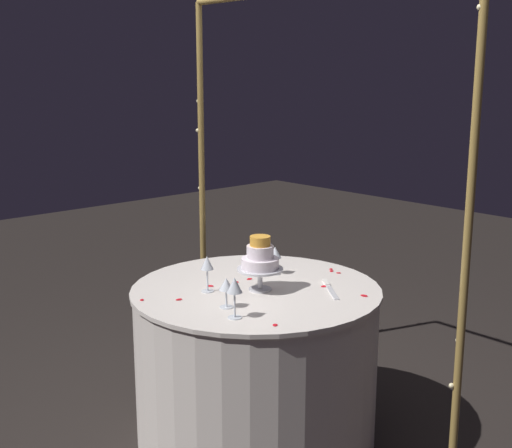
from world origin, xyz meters
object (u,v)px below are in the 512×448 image
object	(u,v)px
wine_glass_1	(235,287)
tiered_cake	(260,259)
decorative_arch	(311,151)
wine_glass_0	(226,286)
wine_glass_3	(207,265)
cake_knife	(330,288)
wine_glass_2	(275,254)
main_table	(256,364)

from	to	relation	value
wine_glass_1	tiered_cake	bearing A→B (deg)	121.27
decorative_arch	wine_glass_0	bearing A→B (deg)	-79.61
wine_glass_0	decorative_arch	bearing A→B (deg)	100.39
tiered_cake	wine_glass_3	bearing A→B (deg)	-127.45
cake_knife	wine_glass_2	bearing A→B (deg)	-176.98
wine_glass_2	wine_glass_0	bearing A→B (deg)	-66.58
main_table	wine_glass_1	distance (m)	0.68
decorative_arch	wine_glass_3	distance (m)	0.77
main_table	cake_knife	world-z (taller)	cake_knife
wine_glass_1	cake_knife	xyz separation A→B (m)	(0.01, 0.59, -0.13)
wine_glass_2	decorative_arch	bearing A→B (deg)	54.79
wine_glass_1	decorative_arch	bearing A→B (deg)	108.82
tiered_cake	wine_glass_2	xyz separation A→B (m)	(-0.14, 0.24, -0.04)
wine_glass_0	wine_glass_3	xyz separation A→B (m)	(-0.23, 0.08, 0.03)
tiered_cake	wine_glass_0	distance (m)	0.29
tiered_cake	wine_glass_1	xyz separation A→B (m)	(0.20, -0.34, -0.02)
tiered_cake	cake_knife	world-z (taller)	tiered_cake
decorative_arch	wine_glass_0	distance (m)	0.85
cake_knife	main_table	bearing A→B (deg)	-135.79
wine_glass_1	cake_knife	distance (m)	0.61
main_table	wine_glass_1	bearing A→B (deg)	-54.85
wine_glass_0	wine_glass_2	world-z (taller)	wine_glass_2
tiered_cake	wine_glass_2	distance (m)	0.28
tiered_cake	wine_glass_2	size ratio (longest dim) A/B	1.82
wine_glass_1	cake_knife	world-z (taller)	wine_glass_1
main_table	cake_knife	xyz separation A→B (m)	(0.25, 0.25, 0.40)
tiered_cake	wine_glass_3	xyz separation A→B (m)	(-0.15, -0.20, -0.02)
wine_glass_2	wine_glass_1	bearing A→B (deg)	-58.84
cake_knife	decorative_arch	bearing A→B (deg)	153.71
main_table	wine_glass_3	xyz separation A→B (m)	(-0.11, -0.21, 0.52)
wine_glass_1	wine_glass_3	size ratio (longest dim) A/B	1.03
wine_glass_3	wine_glass_1	bearing A→B (deg)	-21.09
decorative_arch	tiered_cake	distance (m)	0.61
wine_glass_3	cake_knife	world-z (taller)	wine_glass_3
main_table	wine_glass_0	size ratio (longest dim) A/B	8.93
wine_glass_0	wine_glass_2	distance (m)	0.56
decorative_arch	main_table	size ratio (longest dim) A/B	1.83
decorative_arch	wine_glass_1	world-z (taller)	decorative_arch
wine_glass_2	cake_knife	distance (m)	0.37
main_table	wine_glass_3	world-z (taller)	wine_glass_3
main_table	wine_glass_2	bearing A→B (deg)	114.40
decorative_arch	wine_glass_0	size ratio (longest dim) A/B	16.37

